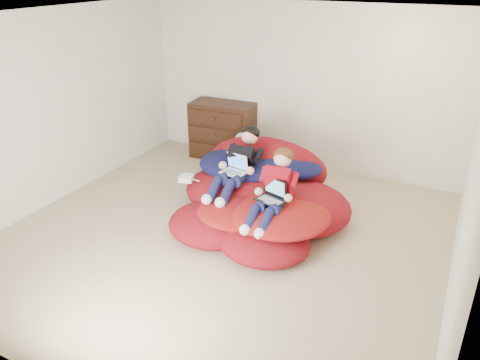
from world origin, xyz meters
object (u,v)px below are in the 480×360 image
at_px(dresser, 223,130).
at_px(laptop_white, 235,168).
at_px(younger_boy, 274,187).
at_px(laptop_black, 272,194).
at_px(beanbag_pile, 258,195).
at_px(older_boy, 239,161).

relative_size(dresser, laptop_white, 3.24).
relative_size(younger_boy, laptop_black, 2.70).
xyz_separation_m(beanbag_pile, laptop_white, (-0.30, -0.07, 0.36)).
relative_size(dresser, older_boy, 0.88).
distance_m(beanbag_pile, older_boy, 0.50).
height_order(dresser, younger_boy, younger_boy).
bearing_deg(dresser, older_boy, -54.74).
relative_size(dresser, younger_boy, 1.04).
bearing_deg(beanbag_pile, younger_boy, -46.10).
relative_size(laptop_white, laptop_black, 0.87).
xyz_separation_m(beanbag_pile, laptop_black, (0.37, -0.44, 0.30)).
relative_size(beanbag_pile, laptop_white, 7.09).
relative_size(beanbag_pile, laptop_black, 6.18).
height_order(dresser, older_boy, older_boy).
relative_size(beanbag_pile, younger_boy, 2.29).
height_order(laptop_white, laptop_black, laptop_white).
relative_size(younger_boy, laptop_white, 3.10).
distance_m(beanbag_pile, laptop_white, 0.47).
bearing_deg(laptop_black, older_boy, 143.78).
height_order(beanbag_pile, laptop_white, laptop_white).
height_order(younger_boy, laptop_black, younger_boy).
bearing_deg(younger_boy, laptop_white, 154.86).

